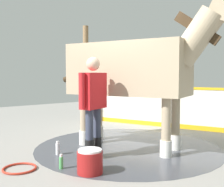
{
  "coord_description": "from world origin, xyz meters",
  "views": [
    {
      "loc": [
        -4.23,
        3.68,
        1.41
      ],
      "look_at": [
        -0.33,
        0.6,
        1.07
      ],
      "focal_mm": 44.77,
      "sensor_mm": 36.0,
      "label": 1
    }
  ],
  "objects": [
    {
      "name": "bottle_spray",
      "position": [
        -0.56,
        1.76,
        0.1
      ],
      "size": [
        0.06,
        0.06,
        0.22
      ],
      "color": "#4CA559",
      "rests_on": "ground"
    },
    {
      "name": "ground_plane",
      "position": [
        0.0,
        0.0,
        -0.01
      ],
      "size": [
        16.0,
        16.0,
        0.02
      ],
      "primitive_type": "cube",
      "color": "gray"
    },
    {
      "name": "wet_patch",
      "position": [
        -0.24,
        0.13,
        0.0
      ],
      "size": [
        3.56,
        3.56,
        0.0
      ],
      "primitive_type": "cylinder",
      "color": "#42444C",
      "rests_on": "ground"
    },
    {
      "name": "wash_bucket",
      "position": [
        -0.98,
        1.52,
        0.17
      ],
      "size": [
        0.37,
        0.37,
        0.35
      ],
      "color": "maroon",
      "rests_on": "ground"
    },
    {
      "name": "hose_coil",
      "position": [
        -0.21,
        2.25,
        0.02
      ],
      "size": [
        0.5,
        0.5,
        0.03
      ],
      "primitive_type": "torus",
      "color": "#B72D1E",
      "rests_on": "ground"
    },
    {
      "name": "bottle_shampoo",
      "position": [
        0.13,
        1.45,
        0.11
      ],
      "size": [
        0.07,
        0.07,
        0.24
      ],
      "color": "white",
      "rests_on": "ground"
    },
    {
      "name": "barrier_wall",
      "position": [
        0.64,
        -2.04,
        0.5
      ],
      "size": [
        4.26,
        1.79,
        1.08
      ],
      "color": "silver",
      "rests_on": "ground"
    },
    {
      "name": "roof_post_far",
      "position": [
        2.66,
        -0.78,
        1.4
      ],
      "size": [
        0.16,
        0.16,
        2.81
      ],
      "primitive_type": "cylinder",
      "color": "olive",
      "rests_on": "ground"
    },
    {
      "name": "horse",
      "position": [
        -0.36,
        0.09,
        1.5
      ],
      "size": [
        3.46,
        1.78,
        2.69
      ],
      "rotation": [
        0.0,
        0.0,
        -2.76
      ],
      "color": "tan",
      "rests_on": "ground"
    },
    {
      "name": "handler",
      "position": [
        -0.41,
        1.07,
        0.98
      ],
      "size": [
        0.37,
        0.65,
        1.69
      ],
      "rotation": [
        0.0,
        0.0,
        0.34
      ],
      "color": "black",
      "rests_on": "ground"
    }
  ]
}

